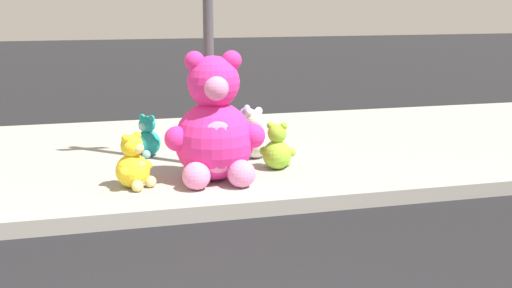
{
  "coord_description": "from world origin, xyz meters",
  "views": [
    {
      "loc": [
        -0.32,
        -2.44,
        1.95
      ],
      "look_at": [
        1.31,
        3.6,
        0.55
      ],
      "focal_mm": 45.76,
      "sensor_mm": 36.0,
      "label": 1
    }
  ],
  "objects_px": {
    "plush_lavender": "(246,131)",
    "plush_lime": "(277,150)",
    "plush_white": "(253,138)",
    "plush_teal": "(147,140)",
    "sign_pole": "(208,8)",
    "plush_pink_large": "(215,130)",
    "plush_yellow": "(134,166)"
  },
  "relations": [
    {
      "from": "sign_pole",
      "to": "plush_teal",
      "type": "xyz_separation_m",
      "value": [
        -0.63,
        0.64,
        -1.5
      ]
    },
    {
      "from": "plush_lime",
      "to": "plush_teal",
      "type": "xyz_separation_m",
      "value": [
        -1.3,
        0.95,
        -0.01
      ]
    },
    {
      "from": "sign_pole",
      "to": "plush_lime",
      "type": "xyz_separation_m",
      "value": [
        0.68,
        -0.3,
        -1.49
      ]
    },
    {
      "from": "plush_lavender",
      "to": "plush_lime",
      "type": "distance_m",
      "value": 1.1
    },
    {
      "from": "plush_pink_large",
      "to": "plush_lavender",
      "type": "distance_m",
      "value": 1.57
    },
    {
      "from": "plush_lavender",
      "to": "sign_pole",
      "type": "bearing_deg",
      "value": -127.01
    },
    {
      "from": "sign_pole",
      "to": "plush_yellow",
      "type": "bearing_deg",
      "value": -143.91
    },
    {
      "from": "sign_pole",
      "to": "plush_lime",
      "type": "relative_size",
      "value": 6.22
    },
    {
      "from": "plush_pink_large",
      "to": "plush_teal",
      "type": "bearing_deg",
      "value": 114.4
    },
    {
      "from": "plush_yellow",
      "to": "plush_teal",
      "type": "bearing_deg",
      "value": 78.91
    },
    {
      "from": "plush_white",
      "to": "plush_teal",
      "type": "bearing_deg",
      "value": 161.36
    },
    {
      "from": "plush_yellow",
      "to": "plush_lime",
      "type": "distance_m",
      "value": 1.59
    },
    {
      "from": "plush_pink_large",
      "to": "plush_white",
      "type": "xyz_separation_m",
      "value": [
        0.62,
        0.84,
        -0.29
      ]
    },
    {
      "from": "plush_pink_large",
      "to": "sign_pole",
      "type": "bearing_deg",
      "value": 83.59
    },
    {
      "from": "plush_lavender",
      "to": "plush_white",
      "type": "relative_size",
      "value": 0.89
    },
    {
      "from": "plush_lavender",
      "to": "plush_teal",
      "type": "relative_size",
      "value": 1.06
    },
    {
      "from": "sign_pole",
      "to": "plush_white",
      "type": "xyz_separation_m",
      "value": [
        0.55,
        0.25,
        -1.46
      ]
    },
    {
      "from": "plush_white",
      "to": "plush_lime",
      "type": "relative_size",
      "value": 1.13
    },
    {
      "from": "plush_yellow",
      "to": "sign_pole",
      "type": "bearing_deg",
      "value": 36.09
    },
    {
      "from": "sign_pole",
      "to": "plush_white",
      "type": "distance_m",
      "value": 1.58
    },
    {
      "from": "plush_yellow",
      "to": "plush_white",
      "type": "distance_m",
      "value": 1.68
    },
    {
      "from": "sign_pole",
      "to": "plush_pink_large",
      "type": "relative_size",
      "value": 2.46
    },
    {
      "from": "plush_yellow",
      "to": "plush_teal",
      "type": "relative_size",
      "value": 1.11
    },
    {
      "from": "plush_white",
      "to": "plush_pink_large",
      "type": "bearing_deg",
      "value": -126.36
    },
    {
      "from": "plush_pink_large",
      "to": "plush_lavender",
      "type": "relative_size",
      "value": 2.51
    },
    {
      "from": "plush_lavender",
      "to": "plush_lime",
      "type": "relative_size",
      "value": 1.01
    },
    {
      "from": "plush_yellow",
      "to": "plush_lime",
      "type": "relative_size",
      "value": 1.05
    },
    {
      "from": "plush_teal",
      "to": "plush_pink_large",
      "type": "bearing_deg",
      "value": -65.6
    },
    {
      "from": "plush_white",
      "to": "plush_teal",
      "type": "relative_size",
      "value": 1.19
    },
    {
      "from": "sign_pole",
      "to": "plush_teal",
      "type": "bearing_deg",
      "value": 134.15
    },
    {
      "from": "plush_pink_large",
      "to": "plush_lime",
      "type": "distance_m",
      "value": 0.85
    },
    {
      "from": "sign_pole",
      "to": "plush_pink_large",
      "type": "distance_m",
      "value": 1.32
    }
  ]
}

